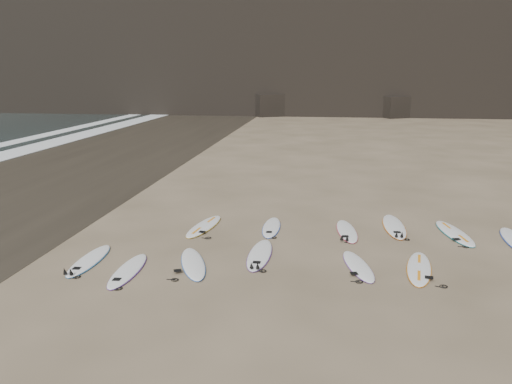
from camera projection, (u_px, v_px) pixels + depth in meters
ground at (295, 263)px, 13.33m from camera, size 240.00×240.00×0.00m
wet_sand at (45, 175)px, 24.68m from camera, size 12.00×200.00×0.01m
surfboard_0 at (128, 270)px, 12.75m from camera, size 0.63×2.37×0.08m
surfboard_1 at (193, 263)px, 13.22m from camera, size 1.39×2.45×0.09m
surfboard_2 at (260, 254)px, 13.85m from camera, size 0.64×2.51×0.09m
surfboard_3 at (358, 266)px, 13.05m from camera, size 1.02×2.28×0.08m
surfboard_4 at (419, 268)px, 12.89m from camera, size 1.01×2.52×0.09m
surfboard_5 at (204, 226)px, 16.38m from camera, size 1.00×2.60×0.09m
surfboard_6 at (271, 227)px, 16.29m from camera, size 0.57×2.24×0.08m
surfboard_7 at (347, 231)px, 15.90m from camera, size 0.81×2.40×0.08m
surfboard_8 at (394, 226)px, 16.36m from camera, size 0.69×2.72×0.10m
surfboard_9 at (455, 233)px, 15.67m from camera, size 1.04×2.69×0.09m
surfboard_11 at (89, 260)px, 13.44m from camera, size 0.63×2.42×0.09m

